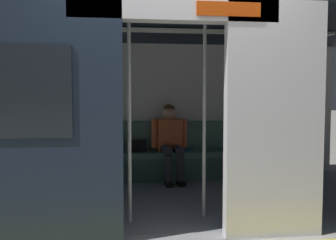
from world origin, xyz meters
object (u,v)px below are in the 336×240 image
object	(u,v)px
handbag	(138,146)
grab_pole_far	(204,118)
bench_seat	(154,158)
book	(188,150)
person_seated	(170,137)
train_car	(157,79)
grab_pole_door	(129,119)

from	to	relation	value
handbag	grab_pole_far	world-z (taller)	grab_pole_far
bench_seat	handbag	world-z (taller)	handbag
bench_seat	book	distance (m)	0.56
bench_seat	grab_pole_far	xyz separation A→B (m)	(-0.39, 1.75, 0.71)
person_seated	book	bearing A→B (deg)	-159.17
book	train_car	bearing A→B (deg)	91.08
handbag	bench_seat	bearing A→B (deg)	161.60
bench_seat	handbag	bearing A→B (deg)	-18.40
bench_seat	handbag	size ratio (longest dim) A/B	9.81
person_seated	book	xyz separation A→B (m)	(-0.30, -0.11, -0.21)
bench_seat	book	world-z (taller)	book
grab_pole_door	person_seated	bearing A→B (deg)	-109.42
train_car	grab_pole_far	distance (m)	0.92
bench_seat	grab_pole_far	distance (m)	1.93
person_seated	train_car	bearing A→B (deg)	73.99
person_seated	grab_pole_door	bearing A→B (deg)	70.58
grab_pole_door	grab_pole_far	distance (m)	0.79
person_seated	grab_pole_door	size ratio (longest dim) A/B	0.55
person_seated	handbag	bearing A→B (deg)	-15.43
bench_seat	grab_pole_door	world-z (taller)	grab_pole_door
book	handbag	bearing A→B (deg)	27.20
person_seated	grab_pole_door	distance (m)	1.94
handbag	grab_pole_far	xyz separation A→B (m)	(-0.63, 1.83, 0.53)
bench_seat	person_seated	world-z (taller)	person_seated
grab_pole_far	bench_seat	bearing A→B (deg)	-77.40
train_car	grab_pole_door	xyz separation A→B (m)	(0.34, 0.77, -0.44)
book	grab_pole_door	size ratio (longest dim) A/B	0.10
train_car	person_seated	size ratio (longest dim) A/B	5.50
train_car	bench_seat	bearing A→B (deg)	-92.83
person_seated	grab_pole_far	size ratio (longest dim) A/B	0.55
person_seated	grab_pole_far	distance (m)	1.75
handbag	grab_pole_door	xyz separation A→B (m)	(0.15, 1.93, 0.53)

